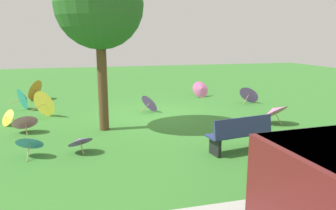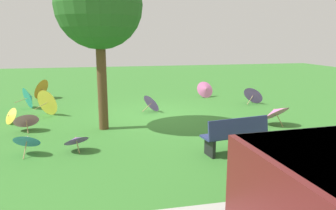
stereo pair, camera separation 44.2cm
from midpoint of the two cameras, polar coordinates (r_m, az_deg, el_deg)
ground at (r=11.32m, az=-1.47°, el=-1.90°), size 40.00×40.00×0.00m
park_bench at (r=7.77m, az=13.62°, el=-5.23°), size 1.66×0.74×0.90m
shade_tree at (r=9.50m, az=-10.98°, el=17.05°), size 2.49×2.49×4.87m
parasol_pink_0 at (r=10.62m, az=19.83°, el=-1.12°), size 1.10×1.07×0.76m
parasol_purple_0 at (r=11.84m, az=-1.76°, el=0.47°), size 0.82×0.90×0.71m
parasol_purple_1 at (r=13.84m, az=16.07°, el=1.87°), size 0.98×1.04×0.80m
parasol_pink_1 at (r=14.84m, az=7.61°, el=2.84°), size 0.87×0.83×0.77m
parasol_purple_2 at (r=7.98m, az=-14.66°, el=-6.02°), size 0.77×0.75×0.50m
parasol_orange_0 at (r=15.40m, az=-21.32°, el=2.81°), size 0.97×1.09×0.96m
parasol_teal_0 at (r=13.48m, az=-22.73°, el=1.28°), size 0.88×0.92×0.86m
parasol_yellow_0 at (r=12.00m, az=-19.64°, el=0.53°), size 0.95×0.95×0.95m
parasol_pink_2 at (r=10.22m, az=-23.03°, el=-2.41°), size 0.85×0.77×0.63m
parasol_blue_0 at (r=8.14m, az=-22.54°, el=-5.71°), size 0.69×0.65×0.63m
parasol_yellow_2 at (r=11.27m, az=-25.55°, el=-1.76°), size 0.63×0.66×0.54m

